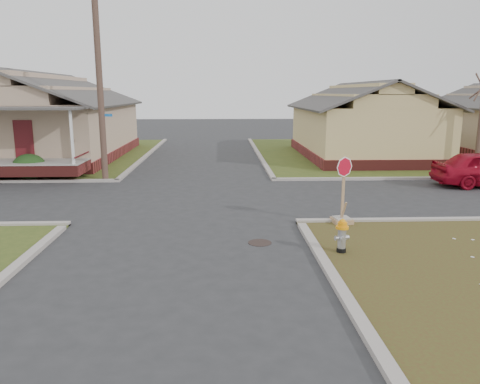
{
  "coord_description": "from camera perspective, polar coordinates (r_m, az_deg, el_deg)",
  "views": [
    {
      "loc": [
        1.17,
        -12.61,
        4.01
      ],
      "look_at": [
        1.72,
        1.0,
        1.1
      ],
      "focal_mm": 35.0,
      "sensor_mm": 36.0,
      "label": 1
    }
  ],
  "objects": [
    {
      "name": "corner_house",
      "position": [
        31.4,
        -23.38,
        7.93
      ],
      "size": [
        10.1,
        15.5,
        5.3
      ],
      "color": "maroon",
      "rests_on": "ground"
    },
    {
      "name": "fire_hydrant",
      "position": [
        12.06,
        12.32,
        -5.01
      ],
      "size": [
        0.32,
        0.32,
        0.87
      ],
      "rotation": [
        0.0,
        0.0,
        0.21
      ],
      "color": "black",
      "rests_on": "ground"
    },
    {
      "name": "hedge_right",
      "position": [
        23.89,
        -24.29,
        2.84
      ],
      "size": [
        1.5,
        1.23,
        1.14
      ],
      "primitive_type": "ellipsoid",
      "color": "#1A3B15",
      "rests_on": "verge_far_left"
    },
    {
      "name": "ground",
      "position": [
        13.29,
        -7.29,
        -5.61
      ],
      "size": [
        120.0,
        120.0,
        0.0
      ],
      "primitive_type": "plane",
      "color": "#2C2D2F",
      "rests_on": "ground"
    },
    {
      "name": "verge_far_left",
      "position": [
        33.97,
        -27.01,
        4.01
      ],
      "size": [
        19.0,
        19.0,
        0.05
      ],
      "primitive_type": "cube",
      "color": "#3A4C1B",
      "rests_on": "ground"
    },
    {
      "name": "curbs",
      "position": [
        18.1,
        -5.96,
        -0.81
      ],
      "size": [
        80.0,
        40.0,
        0.12
      ],
      "primitive_type": null,
      "color": "#A69D96",
      "rests_on": "ground"
    },
    {
      "name": "manhole",
      "position": [
        12.8,
        2.43,
        -6.19
      ],
      "size": [
        0.64,
        0.64,
        0.01
      ],
      "primitive_type": "cylinder",
      "color": "black",
      "rests_on": "ground"
    },
    {
      "name": "tree_mid_right",
      "position": [
        26.24,
        27.18,
        6.68
      ],
      "size": [
        0.22,
        0.22,
        4.2
      ],
      "primitive_type": "cylinder",
      "color": "#473329",
      "rests_on": "verge_far_right"
    },
    {
      "name": "side_house_yellow",
      "position": [
        30.47,
        14.7,
        8.25
      ],
      "size": [
        7.6,
        11.6,
        4.7
      ],
      "color": "maroon",
      "rests_on": "ground"
    },
    {
      "name": "stop_sign",
      "position": [
        14.75,
        12.37,
        -2.01
      ],
      "size": [
        0.59,
        0.57,
        2.07
      ],
      "rotation": [
        0.0,
        0.0,
        0.13
      ],
      "color": "#A47B59",
      "rests_on": "ground"
    },
    {
      "name": "utility_pole",
      "position": [
        22.18,
        -16.78,
        13.25
      ],
      "size": [
        1.8,
        0.28,
        9.0
      ],
      "color": "#473329",
      "rests_on": "ground"
    }
  ]
}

